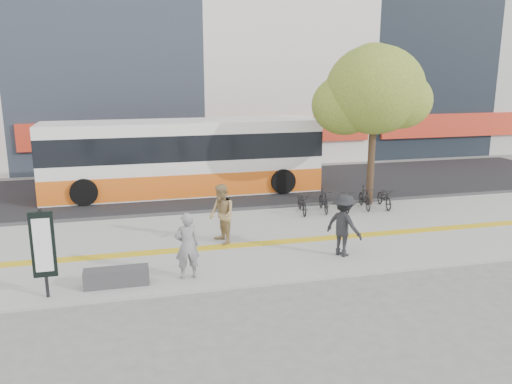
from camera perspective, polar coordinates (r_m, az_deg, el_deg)
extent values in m
plane|color=#5E5E5A|center=(15.10, -4.91, -7.67)|extent=(120.00, 120.00, 0.00)
cube|color=gray|center=(16.48, -5.76, -5.70)|extent=(40.00, 7.00, 0.08)
cube|color=gold|center=(16.00, -5.50, -6.12)|extent=(40.00, 0.45, 0.01)
cube|color=black|center=(23.64, -8.42, 0.15)|extent=(40.00, 8.00, 0.06)
cube|color=#323335|center=(19.78, -7.25, -2.35)|extent=(40.00, 0.25, 0.14)
cube|color=red|center=(28.48, -5.57, 6.53)|extent=(19.00, 0.50, 1.40)
cube|color=red|center=(35.84, 24.42, 6.83)|extent=(15.20, 0.50, 1.40)
cube|color=#323335|center=(13.72, -15.02, -8.97)|extent=(1.60, 0.45, 0.45)
cylinder|color=black|center=(13.29, -22.21, -6.26)|extent=(0.08, 0.08, 2.20)
cube|color=black|center=(13.22, -22.29, -5.36)|extent=(0.55, 0.08, 1.60)
cube|color=white|center=(13.17, -22.32, -5.43)|extent=(0.40, 0.02, 1.30)
cylinder|color=#382319|center=(21.17, 12.47, 2.97)|extent=(0.28, 0.28, 3.20)
ellipsoid|color=#4A6B23|center=(20.85, 12.88, 10.88)|extent=(3.80, 3.80, 3.42)
ellipsoid|color=#4A6B23|center=(20.91, 9.69, 9.38)|extent=(2.60, 2.60, 2.34)
ellipsoid|color=#4A6B23|center=(20.94, 15.55, 9.64)|extent=(2.40, 2.40, 2.16)
ellipsoid|color=#4A6B23|center=(21.68, 12.75, 13.09)|extent=(2.20, 2.20, 1.98)
cube|color=white|center=(22.86, -7.91, 3.81)|extent=(11.81, 2.46, 3.15)
cube|color=orange|center=(23.05, -7.83, 1.28)|extent=(11.83, 2.48, 0.98)
cube|color=black|center=(22.77, -7.96, 5.15)|extent=(11.83, 2.48, 1.08)
cylinder|color=black|center=(21.80, -18.32, 0.00)|extent=(1.08, 0.34, 1.08)
cylinder|color=black|center=(24.20, -17.93, 1.33)|extent=(1.08, 0.34, 1.08)
cylinder|color=black|center=(22.68, 2.95, 1.19)|extent=(1.08, 0.34, 1.08)
cylinder|color=black|center=(25.00, 1.31, 2.36)|extent=(1.08, 0.34, 1.08)
imported|color=black|center=(19.62, 5.11, -1.18)|extent=(0.75, 1.58, 0.80)
imported|color=black|center=(19.90, 7.42, -0.90)|extent=(0.63, 1.52, 0.89)
imported|color=black|center=(20.23, 9.65, -0.87)|extent=(0.75, 1.58, 0.80)
imported|color=black|center=(20.56, 11.81, -0.61)|extent=(0.63, 1.52, 0.89)
imported|color=black|center=(20.95, 13.89, -0.58)|extent=(0.75, 1.58, 0.80)
imported|color=black|center=(13.60, -7.55, -5.86)|extent=(0.66, 0.45, 1.76)
imported|color=#987C4F|center=(16.12, -3.78, -2.46)|extent=(0.90, 1.05, 1.87)
imported|color=black|center=(15.29, 9.58, -3.59)|extent=(1.21, 1.36, 1.83)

